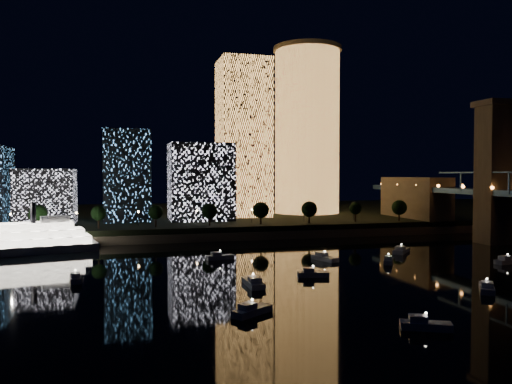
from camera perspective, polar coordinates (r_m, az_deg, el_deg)
ground at (r=117.49m, az=17.03°, el=-9.98°), size 520.00×520.00×0.00m
far_bank at (r=265.58m, az=-1.47°, el=-2.69°), size 420.00×160.00×5.00m
seawall at (r=190.97m, az=3.93°, el=-4.84°), size 420.00×6.00×3.00m
tower_cylindrical at (r=252.86m, az=5.85°, el=7.01°), size 34.00×34.00×82.47m
tower_rectangular at (r=231.90m, az=-1.44°, el=6.15°), size 22.63×22.63×72.01m
midrise_blocks at (r=215.79m, az=-17.30°, el=1.03°), size 112.33×36.87×37.60m
riverboat at (r=169.22m, az=-27.01°, el=-5.03°), size 54.67×21.87×16.16m
motorboats at (r=124.16m, az=11.04°, el=-8.90°), size 117.66×76.86×2.78m
esplanade_trees at (r=188.50m, az=-5.63°, el=-2.19°), size 166.23×6.46×8.73m
street_lamps at (r=194.08m, az=-6.78°, el=-2.50°), size 132.70×0.70×5.65m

